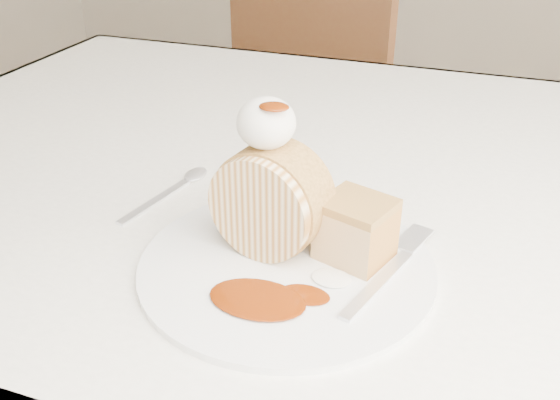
% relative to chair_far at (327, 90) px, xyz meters
% --- Properties ---
extents(table, '(1.40, 0.90, 0.75)m').
position_rel_chair_far_xyz_m(table, '(0.30, -0.89, 0.13)').
color(table, white).
rests_on(table, ground).
extents(chair_far, '(0.52, 0.52, 0.93)m').
position_rel_chair_far_xyz_m(chair_far, '(0.00, 0.00, 0.00)').
color(chair_far, brown).
rests_on(chair_far, ground).
extents(plate, '(0.35, 0.35, 0.01)m').
position_rel_chair_far_xyz_m(plate, '(0.27, -1.11, 0.22)').
color(plate, white).
rests_on(plate, table).
extents(roulade_slice, '(0.11, 0.07, 0.10)m').
position_rel_chair_far_xyz_m(roulade_slice, '(0.25, -1.09, 0.28)').
color(roulade_slice, beige).
rests_on(roulade_slice, plate).
extents(cake_chunk, '(0.08, 0.07, 0.05)m').
position_rel_chair_far_xyz_m(cake_chunk, '(0.33, -1.08, 0.25)').
color(cake_chunk, '#C08B48').
rests_on(cake_chunk, plate).
extents(whipped_cream, '(0.05, 0.05, 0.05)m').
position_rel_chair_far_xyz_m(whipped_cream, '(0.24, -1.09, 0.35)').
color(whipped_cream, silver).
rests_on(whipped_cream, roulade_slice).
extents(caramel_drizzle, '(0.03, 0.02, 0.01)m').
position_rel_chair_far_xyz_m(caramel_drizzle, '(0.25, -1.10, 0.38)').
color(caramel_drizzle, '#642004').
rests_on(caramel_drizzle, whipped_cream).
extents(caramel_pool, '(0.10, 0.08, 0.00)m').
position_rel_chair_far_xyz_m(caramel_pool, '(0.27, -1.18, 0.23)').
color(caramel_pool, '#642004').
rests_on(caramel_pool, plate).
extents(fork, '(0.07, 0.16, 0.00)m').
position_rel_chair_far_xyz_m(fork, '(0.36, -1.12, 0.23)').
color(fork, silver).
rests_on(fork, plate).
extents(spoon, '(0.05, 0.14, 0.00)m').
position_rel_chair_far_xyz_m(spoon, '(0.09, -1.04, 0.22)').
color(spoon, silver).
rests_on(spoon, table).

